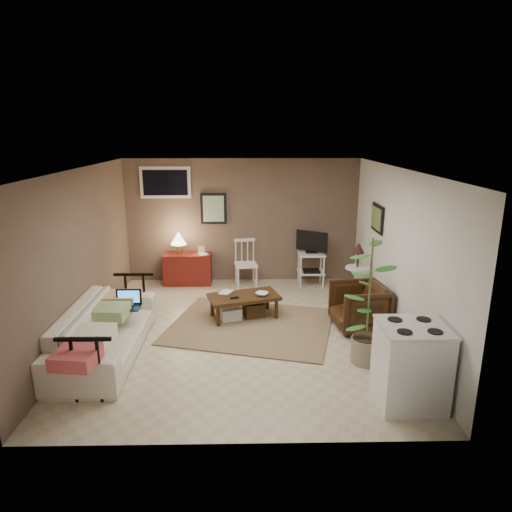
{
  "coord_description": "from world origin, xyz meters",
  "views": [
    {
      "loc": [
        0.1,
        -6.24,
        2.9
      ],
      "look_at": [
        0.23,
        0.35,
        1.08
      ],
      "focal_mm": 32.0,
      "sensor_mm": 36.0,
      "label": 1
    }
  ],
  "objects_px": {
    "coffee_table": "(244,305)",
    "sofa": "(104,322)",
    "potted_plant": "(369,297)",
    "armchair": "(359,304)",
    "side_table": "(357,266)",
    "stove": "(411,365)",
    "spindle_chair": "(246,265)",
    "red_console": "(187,266)",
    "tv_stand": "(311,257)"
  },
  "relations": [
    {
      "from": "red_console",
      "to": "potted_plant",
      "type": "relative_size",
      "value": 0.62
    },
    {
      "from": "red_console",
      "to": "spindle_chair",
      "type": "distance_m",
      "value": 1.15
    },
    {
      "from": "armchair",
      "to": "stove",
      "type": "relative_size",
      "value": 0.83
    },
    {
      "from": "spindle_chair",
      "to": "sofa",
      "type": "bearing_deg",
      "value": -124.05
    },
    {
      "from": "coffee_table",
      "to": "sofa",
      "type": "height_order",
      "value": "sofa"
    },
    {
      "from": "side_table",
      "to": "stove",
      "type": "height_order",
      "value": "side_table"
    },
    {
      "from": "sofa",
      "to": "armchair",
      "type": "distance_m",
      "value": 3.66
    },
    {
      "from": "potted_plant",
      "to": "stove",
      "type": "bearing_deg",
      "value": -75.21
    },
    {
      "from": "tv_stand",
      "to": "side_table",
      "type": "bearing_deg",
      "value": -56.86
    },
    {
      "from": "red_console",
      "to": "side_table",
      "type": "relative_size",
      "value": 0.96
    },
    {
      "from": "coffee_table",
      "to": "spindle_chair",
      "type": "distance_m",
      "value": 1.62
    },
    {
      "from": "spindle_chair",
      "to": "stove",
      "type": "distance_m",
      "value": 4.36
    },
    {
      "from": "tv_stand",
      "to": "red_console",
      "type": "bearing_deg",
      "value": 177.17
    },
    {
      "from": "sofa",
      "to": "red_console",
      "type": "distance_m",
      "value": 2.99
    },
    {
      "from": "sofa",
      "to": "tv_stand",
      "type": "relative_size",
      "value": 2.17
    },
    {
      "from": "armchair",
      "to": "stove",
      "type": "distance_m",
      "value": 1.97
    },
    {
      "from": "sofa",
      "to": "tv_stand",
      "type": "distance_m",
      "value": 4.19
    },
    {
      "from": "spindle_chair",
      "to": "potted_plant",
      "type": "height_order",
      "value": "potted_plant"
    },
    {
      "from": "side_table",
      "to": "potted_plant",
      "type": "relative_size",
      "value": 0.65
    },
    {
      "from": "sofa",
      "to": "spindle_chair",
      "type": "height_order",
      "value": "sofa"
    },
    {
      "from": "coffee_table",
      "to": "potted_plant",
      "type": "bearing_deg",
      "value": -42.55
    },
    {
      "from": "red_console",
      "to": "stove",
      "type": "distance_m",
      "value": 5.05
    },
    {
      "from": "spindle_chair",
      "to": "coffee_table",
      "type": "bearing_deg",
      "value": -91.29
    },
    {
      "from": "sofa",
      "to": "red_console",
      "type": "height_order",
      "value": "red_console"
    },
    {
      "from": "sofa",
      "to": "spindle_chair",
      "type": "xyz_separation_m",
      "value": [
        1.87,
        2.76,
        -0.03
      ]
    },
    {
      "from": "red_console",
      "to": "stove",
      "type": "xyz_separation_m",
      "value": [
        2.94,
        -4.11,
        0.1
      ]
    },
    {
      "from": "coffee_table",
      "to": "stove",
      "type": "xyz_separation_m",
      "value": [
        1.83,
        -2.37,
        0.23
      ]
    },
    {
      "from": "armchair",
      "to": "potted_plant",
      "type": "xyz_separation_m",
      "value": [
        -0.16,
        -1.05,
        0.51
      ]
    },
    {
      "from": "spindle_chair",
      "to": "side_table",
      "type": "relative_size",
      "value": 0.83
    },
    {
      "from": "sofa",
      "to": "tv_stand",
      "type": "xyz_separation_m",
      "value": [
        3.12,
        2.78,
        0.11
      ]
    },
    {
      "from": "coffee_table",
      "to": "potted_plant",
      "type": "height_order",
      "value": "potted_plant"
    },
    {
      "from": "coffee_table",
      "to": "side_table",
      "type": "bearing_deg",
      "value": 17.96
    },
    {
      "from": "potted_plant",
      "to": "stove",
      "type": "xyz_separation_m",
      "value": [
        0.24,
        -0.92,
        -0.43
      ]
    },
    {
      "from": "side_table",
      "to": "stove",
      "type": "relative_size",
      "value": 1.17
    },
    {
      "from": "red_console",
      "to": "spindle_chair",
      "type": "height_order",
      "value": "red_console"
    },
    {
      "from": "potted_plant",
      "to": "stove",
      "type": "relative_size",
      "value": 1.82
    },
    {
      "from": "potted_plant",
      "to": "tv_stand",
      "type": "bearing_deg",
      "value": 95.4
    },
    {
      "from": "tv_stand",
      "to": "armchair",
      "type": "bearing_deg",
      "value": -77.46
    },
    {
      "from": "sofa",
      "to": "side_table",
      "type": "bearing_deg",
      "value": -64.63
    },
    {
      "from": "spindle_chair",
      "to": "armchair",
      "type": "relative_size",
      "value": 1.17
    },
    {
      "from": "coffee_table",
      "to": "side_table",
      "type": "xyz_separation_m",
      "value": [
        1.94,
        0.63,
        0.44
      ]
    },
    {
      "from": "stove",
      "to": "coffee_table",
      "type": "bearing_deg",
      "value": 127.62
    },
    {
      "from": "sofa",
      "to": "coffee_table",
      "type": "bearing_deg",
      "value": -57.66
    },
    {
      "from": "spindle_chair",
      "to": "potted_plant",
      "type": "relative_size",
      "value": 0.53
    },
    {
      "from": "coffee_table",
      "to": "spindle_chair",
      "type": "height_order",
      "value": "spindle_chair"
    },
    {
      "from": "coffee_table",
      "to": "side_table",
      "type": "relative_size",
      "value": 1.11
    },
    {
      "from": "red_console",
      "to": "side_table",
      "type": "height_order",
      "value": "side_table"
    },
    {
      "from": "red_console",
      "to": "stove",
      "type": "height_order",
      "value": "red_console"
    },
    {
      "from": "coffee_table",
      "to": "red_console",
      "type": "xyz_separation_m",
      "value": [
        -1.11,
        1.74,
        0.13
      ]
    },
    {
      "from": "potted_plant",
      "to": "armchair",
      "type": "bearing_deg",
      "value": 81.42
    }
  ]
}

